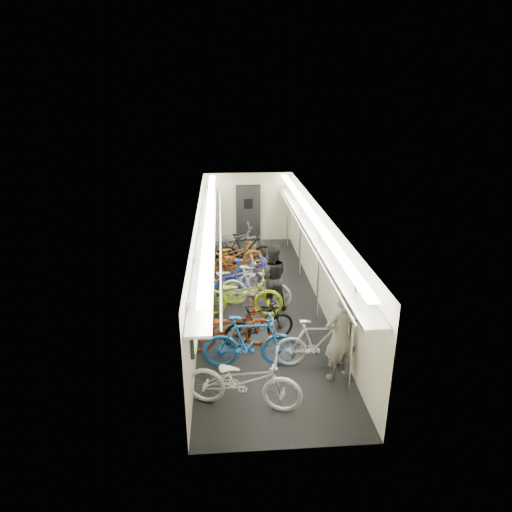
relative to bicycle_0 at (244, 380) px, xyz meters
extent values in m
plane|color=black|center=(0.61, 3.95, -0.53)|extent=(10.00, 10.00, 0.00)
plane|color=white|center=(0.61, 3.95, 1.87)|extent=(10.00, 10.00, 0.00)
plane|color=beige|center=(-0.89, 3.95, 0.67)|extent=(0.00, 10.00, 10.00)
plane|color=beige|center=(2.11, 3.95, 0.67)|extent=(0.00, 10.00, 10.00)
plane|color=beige|center=(0.61, 8.95, 0.67)|extent=(3.00, 0.00, 3.00)
plane|color=beige|center=(0.61, -1.05, 0.67)|extent=(3.00, 0.00, 3.00)
cube|color=black|center=(-0.85, 0.75, 0.72)|extent=(0.06, 1.10, 0.80)
cube|color=#83DD60|center=(-0.81, 0.75, 0.72)|extent=(0.02, 0.96, 0.66)
cube|color=black|center=(-0.85, 2.95, 0.72)|extent=(0.06, 1.10, 0.80)
cube|color=#83DD60|center=(-0.81, 2.95, 0.72)|extent=(0.02, 0.96, 0.66)
cube|color=black|center=(-0.85, 5.15, 0.72)|extent=(0.06, 1.10, 0.80)
cube|color=#83DD60|center=(-0.81, 5.15, 0.72)|extent=(0.02, 0.96, 0.66)
cube|color=black|center=(-0.85, 7.35, 0.72)|extent=(0.06, 1.10, 0.80)
cube|color=#83DD60|center=(-0.81, 7.35, 0.72)|extent=(0.02, 0.96, 0.66)
cube|color=#E7B00C|center=(-0.84, 1.85, 0.77)|extent=(0.02, 0.22, 0.30)
cube|color=#E7B00C|center=(-0.84, 4.05, 0.77)|extent=(0.02, 0.22, 0.30)
cube|color=#E7B00C|center=(-0.84, 6.25, 0.77)|extent=(0.02, 0.22, 0.30)
cube|color=black|center=(0.61, 8.89, 0.47)|extent=(0.85, 0.08, 2.00)
cube|color=#999BA0|center=(-0.67, 3.95, 1.39)|extent=(0.40, 9.70, 0.05)
cube|color=#999BA0|center=(1.89, 3.95, 1.39)|extent=(0.40, 9.70, 0.05)
cylinder|color=silver|center=(-0.34, 3.95, 1.49)|extent=(0.04, 9.70, 0.04)
cylinder|color=silver|center=(1.56, 3.95, 1.49)|extent=(0.04, 9.70, 0.04)
cube|color=white|center=(-0.59, 3.95, 1.81)|extent=(0.18, 9.60, 0.04)
cube|color=white|center=(1.81, 3.95, 1.81)|extent=(0.18, 9.60, 0.04)
cylinder|color=silver|center=(1.86, 0.15, 0.67)|extent=(0.05, 0.05, 2.38)
cylinder|color=silver|center=(1.86, 2.95, 0.67)|extent=(0.05, 0.05, 2.38)
cylinder|color=silver|center=(1.86, 5.45, 0.67)|extent=(0.05, 0.05, 2.38)
cylinder|color=silver|center=(1.86, 7.95, 0.67)|extent=(0.05, 0.05, 2.38)
imported|color=silver|center=(0.00, 0.00, 0.00)|extent=(2.13, 1.19, 1.06)
imported|color=#1C59AA|center=(0.18, 1.17, 0.03)|extent=(1.87, 0.57, 1.12)
imported|color=maroon|center=(-0.19, 1.87, -0.04)|extent=(1.94, 0.94, 0.97)
imported|color=black|center=(0.43, 2.00, -0.05)|extent=(1.67, 0.91, 0.96)
imported|color=#A9B811|center=(0.08, 3.31, 0.01)|extent=(2.10, 0.89, 1.07)
imported|color=white|center=(0.48, 3.73, 0.01)|extent=(1.85, 0.96, 1.07)
imported|color=#ACABB0|center=(-0.08, 4.21, 0.01)|extent=(2.12, 0.97, 1.07)
imported|color=#1B34A6|center=(0.36, 4.29, 0.02)|extent=(1.90, 1.00, 1.10)
imported|color=#92350F|center=(0.10, 5.48, -0.05)|extent=(1.87, 0.81, 0.95)
imported|color=black|center=(0.37, 6.35, 0.02)|extent=(1.82, 0.52, 1.09)
imported|color=#BE7011|center=(0.01, 6.22, -0.07)|extent=(1.82, 0.85, 0.92)
imported|color=silver|center=(1.49, 1.11, -0.02)|extent=(1.69, 0.50, 1.01)
imported|color=slate|center=(0.01, 7.18, 0.01)|extent=(2.14, 0.99, 1.08)
imported|color=gray|center=(1.81, 0.68, 0.35)|extent=(0.74, 0.59, 1.77)
imported|color=black|center=(0.87, 3.62, 0.31)|extent=(0.83, 0.65, 1.67)
cube|color=red|center=(2.23, 0.77, 0.75)|extent=(0.29, 0.23, 0.38)
camera|label=1|loc=(-0.28, -6.46, 4.69)|focal=32.00mm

